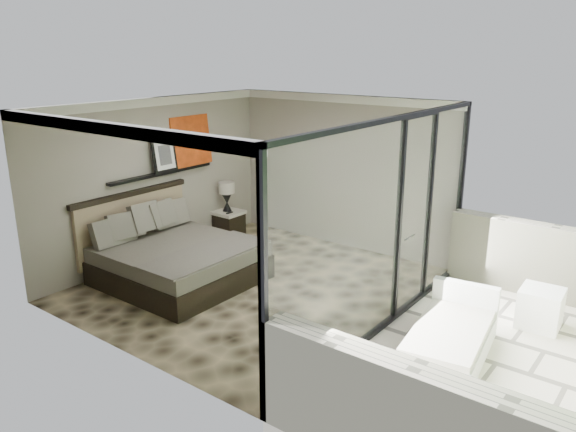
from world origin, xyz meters
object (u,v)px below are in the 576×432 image
Objects in this scene: table_lamp at (227,193)px; bed at (175,258)px; lounger at (450,339)px; nightstand at (229,224)px; ottoman at (540,308)px.

bed is at bearing -68.37° from table_lamp.
table_lamp is at bearing 154.27° from lounger.
table_lamp is at bearing 111.63° from bed.
nightstand is 0.63m from table_lamp.
lounger is (-0.67, -1.42, -0.06)m from ottoman.
table_lamp reaches higher than ottoman.
nightstand is 5.48m from lounger.
nightstand is at bearing 8.98° from table_lamp.
nightstand is 0.97× the size of ottoman.
ottoman is at bearing 20.19° from bed.
lounger is at bearing -115.27° from ottoman.
lounger is (5.25, -1.66, -0.68)m from table_lamp.
ottoman is (5.92, -0.24, -0.63)m from table_lamp.
nightstand is at bearing 177.62° from ottoman.
bed is 2.26m from nightstand.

